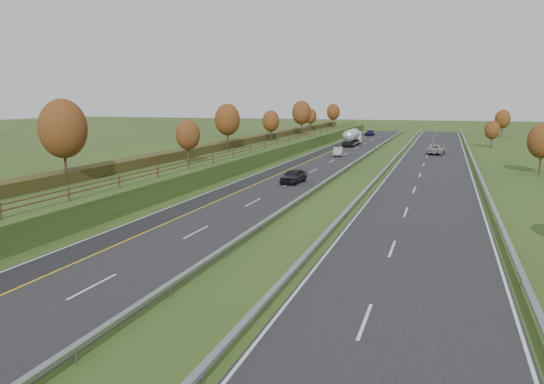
% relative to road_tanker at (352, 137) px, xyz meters
% --- Properties ---
extents(ground, '(400.00, 400.00, 0.00)m').
position_rel_road_tanker_xyz_m(ground, '(8.70, -46.22, -1.86)').
color(ground, '#2D4819').
rests_on(ground, ground).
extents(near_carriageway, '(10.50, 200.00, 0.04)m').
position_rel_road_tanker_xyz_m(near_carriageway, '(0.70, -41.22, -1.84)').
color(near_carriageway, black).
rests_on(near_carriageway, ground).
extents(far_carriageway, '(10.50, 200.00, 0.04)m').
position_rel_road_tanker_xyz_m(far_carriageway, '(17.20, -41.22, -1.84)').
color(far_carriageway, black).
rests_on(far_carriageway, ground).
extents(hard_shoulder, '(3.00, 200.00, 0.04)m').
position_rel_road_tanker_xyz_m(hard_shoulder, '(-3.05, -41.22, -1.84)').
color(hard_shoulder, black).
rests_on(hard_shoulder, ground).
extents(lane_markings, '(26.75, 200.00, 0.01)m').
position_rel_road_tanker_xyz_m(lane_markings, '(7.10, -41.34, -1.81)').
color(lane_markings, silver).
rests_on(lane_markings, near_carriageway).
extents(embankment_left, '(12.00, 200.00, 2.00)m').
position_rel_road_tanker_xyz_m(embankment_left, '(-12.30, -41.22, -0.86)').
color(embankment_left, '#2D4819').
rests_on(embankment_left, ground).
extents(hedge_left, '(2.20, 180.00, 1.10)m').
position_rel_road_tanker_xyz_m(hedge_left, '(-14.30, -41.22, 0.69)').
color(hedge_left, '#363817').
rests_on(hedge_left, embankment_left).
extents(fence_left, '(0.12, 189.06, 1.20)m').
position_rel_road_tanker_xyz_m(fence_left, '(-7.80, -41.64, 0.87)').
color(fence_left, '#422B19').
rests_on(fence_left, embankment_left).
extents(median_barrier_near, '(0.32, 200.00, 0.71)m').
position_rel_road_tanker_xyz_m(median_barrier_near, '(6.40, -41.22, -1.25)').
color(median_barrier_near, gray).
rests_on(median_barrier_near, ground).
extents(median_barrier_far, '(0.32, 200.00, 0.71)m').
position_rel_road_tanker_xyz_m(median_barrier_far, '(11.50, -41.22, -1.25)').
color(median_barrier_far, gray).
rests_on(median_barrier_far, ground).
extents(outer_barrier_far, '(0.32, 200.00, 0.71)m').
position_rel_road_tanker_xyz_m(outer_barrier_far, '(23.00, -41.22, -1.25)').
color(outer_barrier_far, gray).
rests_on(outer_barrier_far, ground).
extents(trees_left, '(6.64, 164.30, 7.66)m').
position_rel_road_tanker_xyz_m(trees_left, '(-11.95, -44.59, 4.51)').
color(trees_left, '#2D2116').
rests_on(trees_left, embankment_left).
extents(trees_far, '(8.45, 118.60, 7.12)m').
position_rel_road_tanker_xyz_m(trees_far, '(30.49, -12.01, 2.38)').
color(trees_far, '#2D2116').
rests_on(trees_far, ground).
extents(road_tanker, '(2.40, 11.22, 3.46)m').
position_rel_road_tanker_xyz_m(road_tanker, '(0.00, 0.00, 0.00)').
color(road_tanker, silver).
rests_on(road_tanker, near_carriageway).
extents(car_dark_near, '(2.37, 5.01, 1.65)m').
position_rel_road_tanker_xyz_m(car_dark_near, '(2.32, -53.59, -0.99)').
color(car_dark_near, black).
rests_on(car_dark_near, near_carriageway).
extents(car_silver_mid, '(2.04, 4.57, 1.46)m').
position_rel_road_tanker_xyz_m(car_silver_mid, '(1.30, -21.83, -1.09)').
color(car_silver_mid, '#9F9FA3').
rests_on(car_silver_mid, near_carriageway).
extents(car_small_far, '(2.19, 4.98, 1.42)m').
position_rel_road_tanker_xyz_m(car_small_far, '(-0.74, 32.82, -1.11)').
color(car_small_far, '#14143F').
rests_on(car_small_far, near_carriageway).
extents(car_oncoming, '(3.33, 6.16, 1.64)m').
position_rel_road_tanker_xyz_m(car_oncoming, '(17.38, -13.64, -1.00)').
color(car_oncoming, '#A3A2A7').
rests_on(car_oncoming, far_carriageway).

